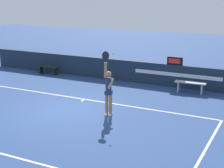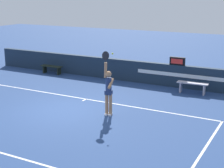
% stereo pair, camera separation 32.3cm
% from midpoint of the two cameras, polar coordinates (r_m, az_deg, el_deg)
% --- Properties ---
extents(ground_plane, '(60.00, 60.00, 0.00)m').
position_cam_midpoint_polar(ground_plane, '(14.08, -8.72, -4.33)').
color(ground_plane, navy).
extents(court_lines, '(11.84, 5.80, 0.00)m').
position_cam_midpoint_polar(court_lines, '(13.24, -11.55, -5.71)').
color(court_lines, white).
rests_on(court_lines, ground).
extents(back_wall, '(17.14, 0.30, 1.12)m').
position_cam_midpoint_polar(back_wall, '(18.60, 1.24, 2.29)').
color(back_wall, '#1A2A3D').
rests_on(back_wall, ground).
extents(speed_display, '(0.75, 0.17, 0.39)m').
position_cam_midpoint_polar(speed_display, '(17.44, 9.74, 3.77)').
color(speed_display, black).
rests_on(speed_display, back_wall).
extents(tennis_player, '(0.49, 0.51, 2.50)m').
position_cam_midpoint_polar(tennis_player, '(13.12, -1.30, -0.86)').
color(tennis_player, '#A17451').
rests_on(tennis_player, ground).
extents(tennis_ball, '(0.06, 0.06, 0.06)m').
position_cam_midpoint_polar(tennis_ball, '(12.64, -0.63, 5.00)').
color(tennis_ball, '#CBE02E').
extents(courtside_bench_near, '(1.35, 0.37, 0.47)m').
position_cam_midpoint_polar(courtside_bench_near, '(20.45, -10.85, 2.57)').
color(courtside_bench_near, black).
rests_on(courtside_bench_near, ground).
extents(courtside_bench_far, '(1.45, 0.43, 0.52)m').
position_cam_midpoint_polar(courtside_bench_far, '(16.63, 12.18, -0.12)').
color(courtside_bench_far, '#B0ABB9').
rests_on(courtside_bench_far, ground).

